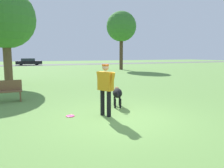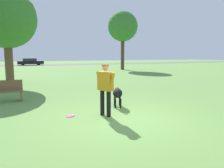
# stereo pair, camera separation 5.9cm
# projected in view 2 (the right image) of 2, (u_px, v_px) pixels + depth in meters

# --- Properties ---
(ground_plane) EXTENTS (120.00, 120.00, 0.00)m
(ground_plane) POSITION_uv_depth(u_px,v_px,m) (119.00, 119.00, 6.35)
(ground_plane) COLOR #608C42
(far_road_strip) EXTENTS (120.00, 6.00, 0.01)m
(far_road_strip) POSITION_uv_depth(u_px,v_px,m) (33.00, 65.00, 38.82)
(far_road_strip) COLOR #5B5B59
(far_road_strip) RESTS_ON ground_plane
(person) EXTENTS (0.40, 0.70, 1.57)m
(person) POSITION_uv_depth(u_px,v_px,m) (105.00, 85.00, 6.52)
(person) COLOR black
(person) RESTS_ON ground_plane
(dog) EXTENTS (0.55, 0.95, 0.67)m
(dog) POSITION_uv_depth(u_px,v_px,m) (118.00, 94.00, 7.77)
(dog) COLOR black
(dog) RESTS_ON ground_plane
(frisbee) EXTENTS (0.26, 0.26, 0.02)m
(frisbee) POSITION_uv_depth(u_px,v_px,m) (70.00, 116.00, 6.60)
(frisbee) COLOR #E52366
(frisbee) RESTS_ON ground_plane
(tree_mid_center) EXTENTS (3.51, 3.51, 5.72)m
(tree_mid_center) POSITION_uv_depth(u_px,v_px,m) (6.00, 19.00, 12.80)
(tree_mid_center) COLOR brown
(tree_mid_center) RESTS_ON ground_plane
(tree_far_right) EXTENTS (3.64, 3.64, 7.09)m
(tree_far_right) POSITION_uv_depth(u_px,v_px,m) (123.00, 27.00, 26.59)
(tree_far_right) COLOR #4C3826
(tree_far_right) RESTS_ON ground_plane
(parked_car_black) EXTENTS (4.34, 1.78, 1.21)m
(parked_car_black) POSITION_uv_depth(u_px,v_px,m) (30.00, 62.00, 38.51)
(parked_car_black) COLOR black
(parked_car_black) RESTS_ON ground_plane
(park_bench) EXTENTS (1.40, 0.41, 0.84)m
(park_bench) POSITION_uv_depth(u_px,v_px,m) (4.00, 90.00, 8.59)
(park_bench) COLOR brown
(park_bench) RESTS_ON ground_plane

